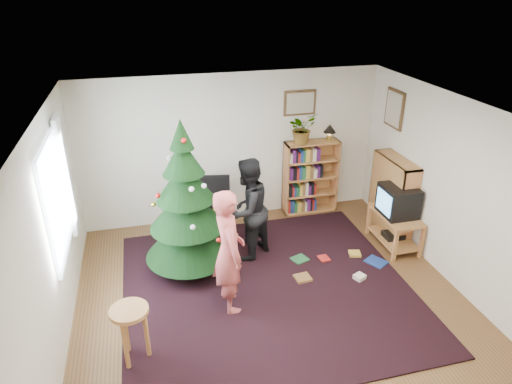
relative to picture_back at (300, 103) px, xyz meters
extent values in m
plane|color=brown|center=(-1.15, -2.48, -1.95)|extent=(5.00, 5.00, 0.00)
plane|color=white|center=(-1.15, -2.48, 0.55)|extent=(5.00, 5.00, 0.00)
cube|color=silver|center=(-1.15, 0.02, -0.70)|extent=(5.00, 0.02, 2.50)
cube|color=silver|center=(-1.15, -4.97, -0.70)|extent=(5.00, 0.02, 2.50)
cube|color=silver|center=(-3.65, -2.48, -0.70)|extent=(0.02, 5.00, 2.50)
cube|color=silver|center=(1.35, -2.48, -0.70)|extent=(0.02, 5.00, 2.50)
cube|color=black|center=(-1.15, -2.17, -1.94)|extent=(3.80, 3.60, 0.02)
cube|color=silver|center=(-3.62, -1.88, -0.45)|extent=(0.04, 1.20, 1.40)
cube|color=silver|center=(-3.58, -1.18, -0.45)|extent=(0.06, 0.35, 1.60)
cube|color=#4C3319|center=(0.00, 0.00, 0.00)|extent=(0.55, 0.03, 0.42)
cube|color=beige|center=(0.00, 0.00, 0.00)|extent=(0.47, 0.01, 0.34)
cube|color=#4C3319|center=(1.33, -0.73, 0.00)|extent=(0.03, 0.50, 0.60)
cube|color=beige|center=(1.33, -0.73, 0.00)|extent=(0.01, 0.42, 0.52)
cylinder|color=#3F2816|center=(-2.10, -1.44, -1.83)|extent=(0.12, 0.12, 0.24)
cone|color=black|center=(-2.10, -1.44, -1.36)|extent=(1.23, 1.23, 0.70)
cone|color=black|center=(-2.10, -1.44, -0.95)|extent=(1.03, 1.03, 0.62)
cone|color=black|center=(-2.10, -1.44, -0.56)|extent=(0.80, 0.80, 0.55)
cone|color=black|center=(-2.10, -1.44, -0.22)|extent=(0.56, 0.56, 0.48)
cone|color=black|center=(-2.10, -1.44, 0.09)|extent=(0.32, 0.32, 0.40)
cube|color=#C07844|center=(0.21, -0.14, -1.30)|extent=(0.95, 0.30, 1.30)
cube|color=#C07844|center=(0.21, -0.14, -0.66)|extent=(0.95, 0.30, 0.03)
cube|color=#C07844|center=(1.19, -1.22, -1.30)|extent=(0.30, 0.95, 1.30)
cube|color=#C07844|center=(1.19, -1.22, -0.66)|extent=(0.30, 0.95, 0.03)
cube|color=#C07844|center=(1.07, -1.59, -1.42)|extent=(0.50, 0.90, 0.04)
cube|color=#C07844|center=(0.85, -2.01, -1.69)|extent=(0.05, 0.05, 0.51)
cube|color=#C07844|center=(1.29, -2.01, -1.69)|extent=(0.05, 0.05, 0.51)
cube|color=#C07844|center=(0.85, -1.17, -1.69)|extent=(0.05, 0.05, 0.51)
cube|color=#C07844|center=(1.29, -1.17, -1.69)|extent=(0.05, 0.05, 0.51)
cube|color=#C07844|center=(1.07, -1.59, -1.83)|extent=(0.46, 0.86, 0.03)
cube|color=black|center=(1.07, -1.59, -1.77)|extent=(0.30, 0.25, 0.08)
cube|color=black|center=(1.07, -1.59, -1.17)|extent=(0.48, 0.53, 0.46)
cube|color=#5DB6FF|center=(0.83, -1.59, -1.17)|extent=(0.01, 0.41, 0.33)
cube|color=black|center=(-1.59, -0.58, -1.52)|extent=(0.61, 0.61, 0.05)
cube|color=black|center=(-1.59, -0.34, -1.26)|extent=(0.52, 0.15, 0.52)
cube|color=black|center=(-1.82, -0.81, -1.74)|extent=(0.06, 0.06, 0.43)
cube|color=black|center=(-1.36, -0.81, -1.74)|extent=(0.06, 0.06, 0.43)
cube|color=black|center=(-1.82, -0.35, -1.74)|extent=(0.06, 0.06, 0.43)
cube|color=black|center=(-1.36, -0.35, -1.74)|extent=(0.06, 0.06, 0.43)
cylinder|color=#C07844|center=(-2.90, -3.02, -1.29)|extent=(0.41, 0.41, 0.05)
cylinder|color=#C07844|center=(-2.75, -3.02, -1.63)|extent=(0.05, 0.05, 0.64)
cylinder|color=#C07844|center=(-2.98, -2.89, -1.63)|extent=(0.05, 0.05, 0.64)
cylinder|color=#C07844|center=(-2.98, -3.15, -1.63)|extent=(0.05, 0.05, 0.64)
imported|color=#B24847|center=(-1.70, -2.39, -1.13)|extent=(0.44, 0.63, 1.64)
imported|color=black|center=(-1.22, -1.33, -1.16)|extent=(0.97, 0.93, 1.57)
imported|color=gray|center=(0.01, -0.14, -0.39)|extent=(0.58, 0.54, 0.51)
cylinder|color=#A57F33|center=(0.51, -0.14, -0.61)|extent=(0.09, 0.09, 0.09)
sphere|color=#FFD88C|center=(0.51, -0.14, -0.51)|extent=(0.09, 0.09, 0.09)
cone|color=black|center=(0.51, -0.14, -0.44)|extent=(0.21, 0.21, 0.14)
cube|color=#A51E19|center=(-0.14, -1.72, -1.91)|extent=(0.20, 0.20, 0.08)
cube|color=navy|center=(0.57, -2.00, -1.91)|extent=(0.20, 0.20, 0.08)
cube|color=#1E592D|center=(-0.49, -1.65, -1.91)|extent=(0.20, 0.20, 0.08)
cube|color=gold|center=(0.35, -1.74, -1.91)|extent=(0.20, 0.20, 0.08)
cube|color=brown|center=(-0.62, -2.12, -1.91)|extent=(0.20, 0.20, 0.08)
cube|color=beige|center=(0.15, -2.31, -1.91)|extent=(0.20, 0.20, 0.08)
camera|label=1|loc=(-2.54, -7.02, 1.91)|focal=32.00mm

